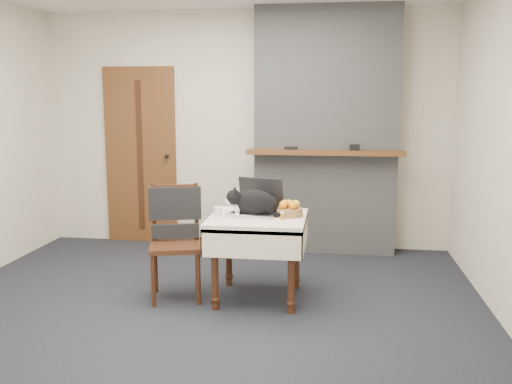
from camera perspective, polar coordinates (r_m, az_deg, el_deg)
ground at (r=4.70m, az=-5.00°, el=-11.28°), size 4.50×4.50×0.00m
room_shell at (r=4.85m, az=-4.07°, el=10.64°), size 4.52×4.01×2.61m
door at (r=6.66m, az=-11.45°, el=3.58°), size 0.82×0.10×2.00m
chimney at (r=6.14m, az=6.98°, el=5.99°), size 1.62×0.48×2.60m
side_table at (r=4.69m, az=0.19°, el=-3.79°), size 0.78×0.78×0.70m
laptop at (r=4.76m, az=0.07°, el=-1.30°), size 0.47×0.43×0.29m
cat at (r=4.65m, az=-0.02°, el=-1.14°), size 0.52×0.27×0.25m
cream_jar at (r=4.68m, az=-3.84°, el=-1.93°), size 0.07×0.07×0.08m
pill_bottle at (r=4.52m, az=2.64°, el=-2.39°), size 0.03×0.03×0.07m
fruit_basket at (r=4.68m, az=3.32°, el=-1.78°), size 0.23×0.23×0.13m
desk_clutter at (r=4.72m, az=2.01°, el=-2.25°), size 0.12×0.05×0.01m
chair at (r=4.82m, az=-8.07°, el=-3.30°), size 0.52×0.51×0.95m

